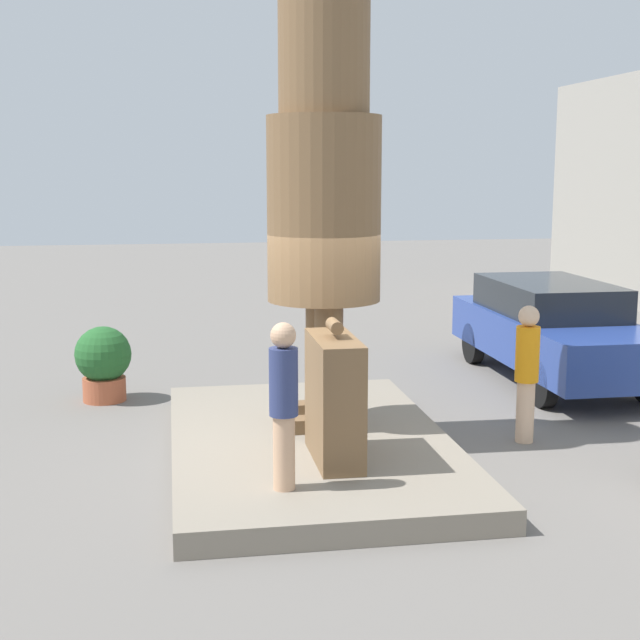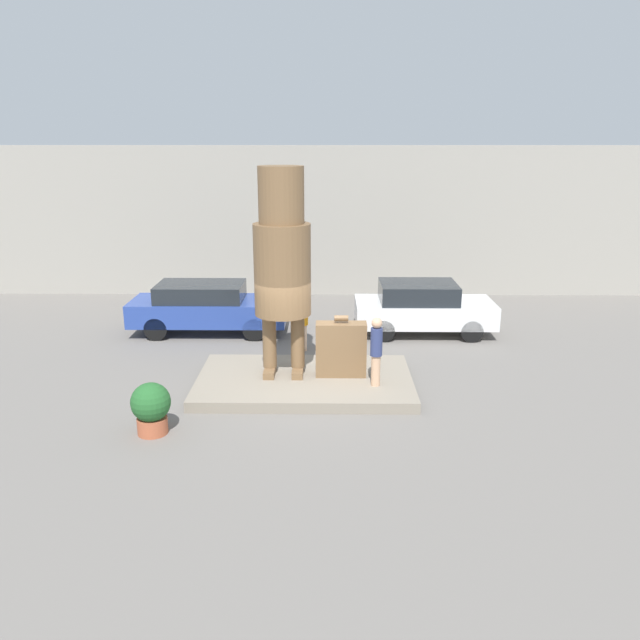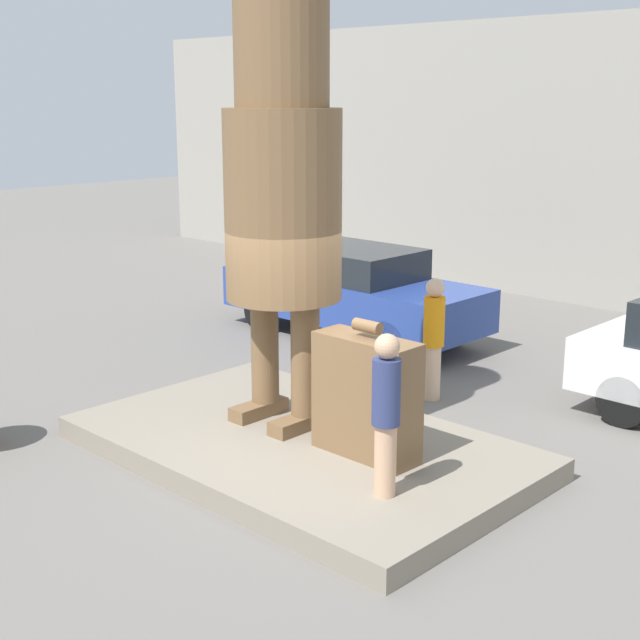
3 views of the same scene
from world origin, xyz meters
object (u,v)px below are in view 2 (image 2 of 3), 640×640
parked_car_blue (207,306)px  worker_hivis (303,319)px  statue_figure (282,256)px  tourist (376,349)px  giant_suitcase (341,349)px  parked_car_white (422,307)px  planter_pot (151,407)px

parked_car_blue → worker_hivis: 3.37m
statue_figure → worker_hivis: 3.25m
statue_figure → tourist: 3.00m
giant_suitcase → parked_car_white: (2.52, 4.14, -0.08)m
giant_suitcase → parked_car_blue: (-3.94, 4.15, -0.08)m
worker_hivis → planter_pot: bearing=-118.8°
parked_car_white → planter_pot: size_ratio=3.86×
worker_hivis → statue_figure: bearing=-98.7°
tourist → worker_hivis: tourist is taller
statue_figure → parked_car_white: 6.03m
planter_pot → worker_hivis: (2.82, 5.11, 0.34)m
tourist → worker_hivis: 3.61m
statue_figure → worker_hivis: bearing=81.3°
statue_figure → planter_pot: (-2.45, -2.73, -2.52)m
parked_car_blue → parked_car_white: 6.47m
tourist → parked_car_white: bearing=69.9°
giant_suitcase → planter_pot: size_ratio=1.39×
statue_figure → giant_suitcase: size_ratio=3.28×
tourist → statue_figure: bearing=160.7°
giant_suitcase → parked_car_white: giant_suitcase is taller
parked_car_white → worker_hivis: 3.88m
worker_hivis → giant_suitcase: bearing=-68.4°
tourist → worker_hivis: bearing=119.5°
statue_figure → parked_car_blue: bearing=122.7°
planter_pot → worker_hivis: 5.85m
parked_car_white → worker_hivis: bearing=-155.2°
giant_suitcase → parked_car_blue: bearing=133.6°
statue_figure → planter_pot: statue_figure is taller
statue_figure → tourist: (2.14, -0.75, -1.96)m
giant_suitcase → tourist: (0.78, -0.63, 0.22)m
statue_figure → parked_car_blue: 5.29m
planter_pot → worker_hivis: size_ratio=0.64×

